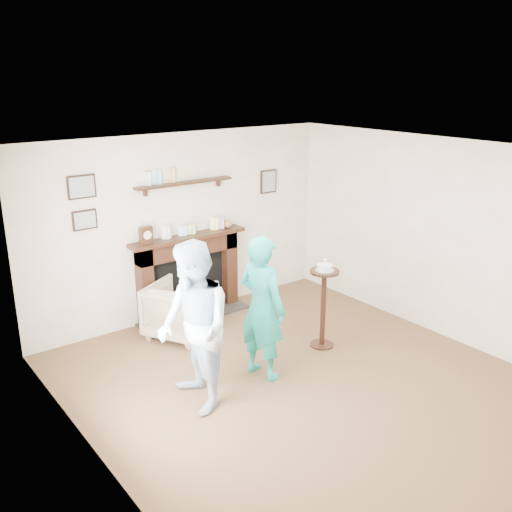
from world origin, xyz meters
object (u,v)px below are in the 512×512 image
Objects in this scene: woman at (262,374)px; pedestal_table at (324,293)px; armchair at (181,334)px; man at (197,405)px.

pedestal_table reaches higher than woman.
pedestal_table reaches higher than armchair.
man is (-0.70, -1.53, 0.00)m from armchair.
pedestal_table is at bearing -166.30° from armchair.
man is at bearing -173.93° from pedestal_table.
man is 0.91m from woman.
armchair is at bearing 164.67° from man.
woman is 1.25m from pedestal_table.
armchair is at bearing 132.98° from pedestal_table.
man is at bearing 83.51° from woman.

